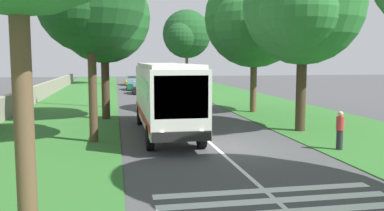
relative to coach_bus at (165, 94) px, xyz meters
The scene contains 19 objects.
ground 4.84m from the coach_bus, 155.51° to the right, with size 160.00×160.00×0.00m, color #424244.
grass_verge_left 12.94m from the coach_bus, 30.08° to the left, with size 120.00×8.00×0.04m, color #2D6628.
grass_verge_right 15.05m from the coach_bus, 42.15° to the right, with size 120.00×8.00×0.04m, color #2D6628.
centre_line 11.40m from the coach_bus, ahead, with size 110.00×0.16×0.01m, color silver.
coach_bus is the anchor object (origin of this frame).
trailing_car_0 20.82m from the coach_bus, 10.51° to the right, with size 4.30×1.78×1.43m.
trailing_car_1 26.68m from the coach_bus, ahead, with size 4.30×1.78×1.43m.
trailing_car_2 33.00m from the coach_bus, ahead, with size 4.30×1.78×1.43m.
trailing_car_3 42.83m from the coach_bus, ahead, with size 4.30×1.78×1.43m.
trailing_minibus_0 54.25m from the coach_bus, ahead, with size 6.00×2.14×2.53m.
roadside_tree_left_0 47.47m from the coach_bus, ahead, with size 7.46×6.15×11.22m.
roadside_tree_left_1 6.04m from the coach_bus, 113.26° to the left, with size 5.93×5.07×9.24m.
roadside_tree_left_2 8.39m from the coach_bus, 27.71° to the left, with size 7.27×5.99×9.65m.
roadside_tree_right_0 11.69m from the coach_bus, 43.49° to the right, with size 8.54×7.34×10.63m.
roadside_tree_right_1 8.57m from the coach_bus, 93.05° to the right, with size 8.00×6.49×10.09m.
roadside_tree_right_2 40.64m from the coach_bus, 11.15° to the right, with size 8.74×7.14×11.22m.
utility_pole 13.68m from the coach_bus, 14.18° to the left, with size 0.24×1.40×8.57m.
roadside_wall 18.85m from the coach_bus, 31.41° to the left, with size 70.00×0.40×1.51m, color gray.
pedestrian 8.96m from the coach_bus, 128.23° to the right, with size 0.34×0.34×1.69m.
Camera 1 is at (-17.83, 4.39, 3.95)m, focal length 38.80 mm.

